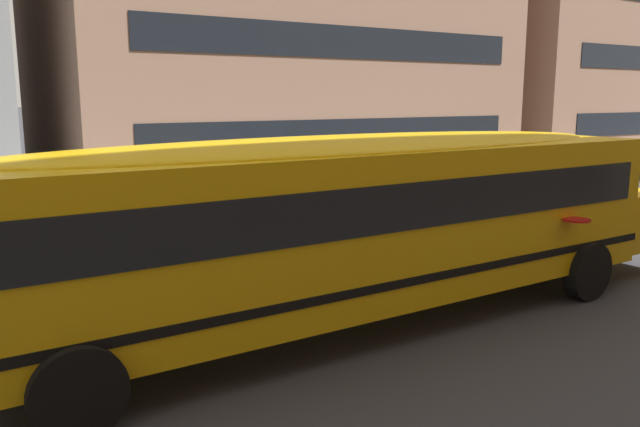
% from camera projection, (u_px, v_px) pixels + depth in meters
% --- Properties ---
extents(ground_plane, '(400.00, 400.00, 0.00)m').
position_uv_depth(ground_plane, '(349.00, 278.00, 11.66)').
color(ground_plane, '#38383D').
extents(sidewalk_far, '(120.00, 3.00, 0.01)m').
position_uv_depth(sidewalk_far, '(186.00, 211.00, 18.47)').
color(sidewalk_far, gray).
rests_on(sidewalk_far, ground_plane).
extents(lane_centreline, '(110.00, 0.16, 0.01)m').
position_uv_depth(lane_centreline, '(349.00, 278.00, 11.66)').
color(lane_centreline, silver).
rests_on(lane_centreline, ground_plane).
extents(school_bus, '(12.25, 2.90, 2.74)m').
position_uv_depth(school_bus, '(359.00, 213.00, 9.16)').
color(school_bus, yellow).
rests_on(school_bus, ground_plane).
extents(parked_car_beige_by_lamppost, '(3.93, 1.93, 1.64)m').
position_uv_depth(parked_car_beige_by_lamppost, '(595.00, 161.00, 24.40)').
color(parked_car_beige_by_lamppost, '#C1B28E').
rests_on(parked_car_beige_by_lamppost, ground_plane).
extents(apartment_block_far_right, '(21.46, 13.74, 16.50)m').
position_uv_depth(apartment_block_far_right, '(580.00, 13.00, 39.07)').
color(apartment_block_far_right, '#93705B').
rests_on(apartment_block_far_right, ground_plane).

